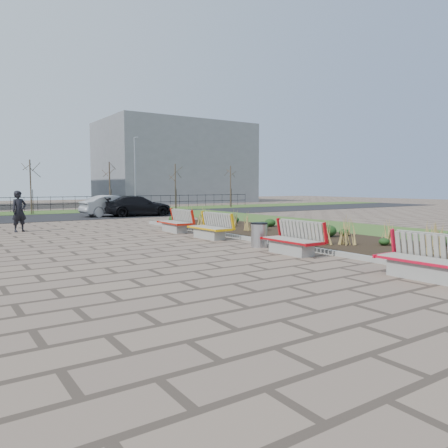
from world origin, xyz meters
TOP-DOWN VIEW (x-y plane):
  - ground at (0.00, 0.00)m, footprint 120.00×120.00m
  - planting_bed at (6.25, 5.00)m, footprint 4.50×18.00m
  - planting_curb at (3.92, 5.00)m, footprint 0.16×18.00m
  - grass_verge_near at (11.00, 5.00)m, footprint 5.00×38.00m
  - grass_verge_far at (0.00, 28.00)m, footprint 80.00×5.00m
  - road at (0.00, 22.00)m, footprint 80.00×7.00m
  - bench_a at (3.00, -2.82)m, footprint 0.97×2.13m
  - bench_b at (3.00, 1.53)m, footprint 0.91×2.10m
  - bench_c at (3.00, 6.31)m, footprint 0.97×2.13m
  - bench_d at (3.00, 9.31)m, footprint 0.93×2.11m
  - litter_bin at (3.16, 3.31)m, footprint 0.56×0.56m
  - pedestrian at (-2.84, 13.31)m, footprint 0.80×0.67m
  - car_silver at (4.28, 20.92)m, footprint 4.47×1.87m
  - car_black at (5.74, 20.02)m, footprint 4.94×2.42m
  - tree_c at (0.00, 26.50)m, footprint 1.40×1.40m
  - tree_d at (6.00, 26.50)m, footprint 1.40×1.40m
  - tree_e at (12.00, 26.50)m, footprint 1.40×1.40m
  - tree_f at (18.00, 26.50)m, footprint 1.40×1.40m
  - lamp_east at (8.00, 26.00)m, footprint 0.24×0.60m
  - railing_fence at (0.00, 29.50)m, footprint 44.00×0.10m
  - building_grey at (20.00, 42.00)m, footprint 18.00×12.00m

SIDE VIEW (x-z plane):
  - ground at x=0.00m, z-range 0.00..0.00m
  - road at x=0.00m, z-range 0.00..0.02m
  - grass_verge_near at x=11.00m, z-range 0.00..0.04m
  - grass_verge_far at x=0.00m, z-range 0.00..0.04m
  - planting_bed at x=6.25m, z-range 0.00..0.10m
  - planting_curb at x=3.92m, z-range 0.00..0.15m
  - litter_bin at x=3.16m, z-range 0.00..0.82m
  - bench_a at x=3.00m, z-range 0.00..1.00m
  - bench_b at x=3.00m, z-range 0.00..1.00m
  - bench_c at x=3.00m, z-range 0.00..1.00m
  - bench_d at x=3.00m, z-range 0.00..1.00m
  - railing_fence at x=0.00m, z-range 0.04..1.24m
  - car_black at x=5.74m, z-range 0.02..1.40m
  - car_silver at x=4.28m, z-range 0.02..1.46m
  - pedestrian at x=-2.84m, z-range 0.00..1.89m
  - tree_c at x=0.00m, z-range 0.04..4.04m
  - tree_d at x=6.00m, z-range 0.04..4.04m
  - tree_e at x=12.00m, z-range 0.04..4.04m
  - tree_f at x=18.00m, z-range 0.04..4.04m
  - lamp_east at x=8.00m, z-range 0.04..6.04m
  - building_grey at x=20.00m, z-range 0.00..10.00m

